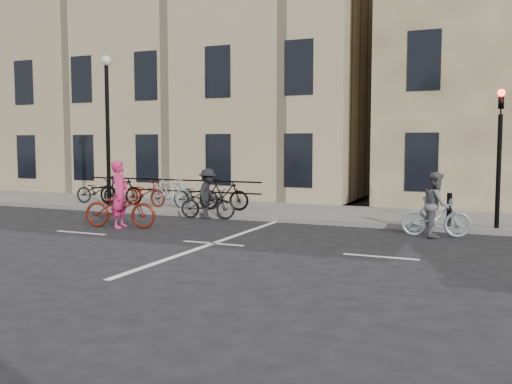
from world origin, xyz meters
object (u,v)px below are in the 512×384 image
at_px(lamp_post, 107,112).
at_px(cyclist_pink, 120,205).
at_px(cyclist_grey, 436,211).
at_px(traffic_light, 500,141).
at_px(cyclist_dark, 208,199).

xyz_separation_m(lamp_post, cyclist_pink, (2.87, -3.18, -2.83)).
distance_m(lamp_post, cyclist_pink, 5.13).
bearing_deg(cyclist_grey, cyclist_pink, 94.22).
bearing_deg(cyclist_pink, cyclist_grey, -88.55).
distance_m(traffic_light, cyclist_dark, 8.66).
distance_m(traffic_light, cyclist_pink, 10.47).
height_order(lamp_post, cyclist_pink, lamp_post).
xyz_separation_m(lamp_post, cyclist_dark, (4.24, -0.50, -2.86)).
distance_m(cyclist_grey, cyclist_dark, 7.07).
distance_m(traffic_light, cyclist_grey, 2.58).
bearing_deg(lamp_post, cyclist_grey, -6.43).
bearing_deg(cyclist_grey, lamp_post, 75.00).
distance_m(lamp_post, cyclist_dark, 5.14).
height_order(traffic_light, cyclist_pink, traffic_light).
bearing_deg(cyclist_pink, traffic_light, -83.73).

